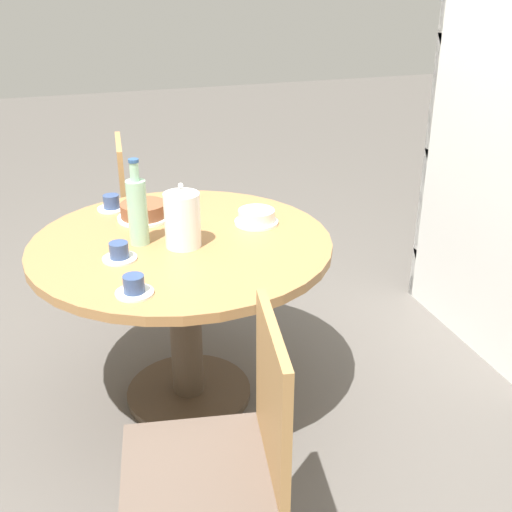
{
  "coord_description": "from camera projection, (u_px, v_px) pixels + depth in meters",
  "views": [
    {
      "loc": [
        2.22,
        -0.41,
        1.7
      ],
      "look_at": [
        0.0,
        0.3,
        0.61
      ],
      "focal_mm": 45.0,
      "sensor_mm": 36.0,
      "label": 1
    }
  ],
  "objects": [
    {
      "name": "cup_c",
      "position": [
        134.0,
        287.0,
        2.04
      ],
      "size": [
        0.12,
        0.12,
        0.06
      ],
      "color": "silver",
      "rests_on": "dining_table"
    },
    {
      "name": "chair_b",
      "position": [
        222.0,
        460.0,
        1.73
      ],
      "size": [
        0.48,
        0.48,
        0.88
      ],
      "rotation": [
        0.0,
        0.0,
        6.12
      ],
      "color": "#A87A47",
      "rests_on": "ground_plane"
    },
    {
      "name": "cup_a",
      "position": [
        112.0,
        204.0,
        2.73
      ],
      "size": [
        0.12,
        0.12,
        0.06
      ],
      "color": "silver",
      "rests_on": "dining_table"
    },
    {
      "name": "cake_main",
      "position": [
        143.0,
        211.0,
        2.63
      ],
      "size": [
        0.22,
        0.22,
        0.07
      ],
      "color": "white",
      "rests_on": "dining_table"
    },
    {
      "name": "dining_table",
      "position": [
        183.0,
        278.0,
        2.51
      ],
      "size": [
        1.15,
        1.15,
        0.72
      ],
      "color": "#473828",
      "rests_on": "ground_plane"
    },
    {
      "name": "chair_a",
      "position": [
        151.0,
        216.0,
        3.36
      ],
      "size": [
        0.46,
        0.46,
        0.88
      ],
      "rotation": [
        0.0,
        0.0,
        3.05
      ],
      "color": "#A87A47",
      "rests_on": "ground_plane"
    },
    {
      "name": "cake_second",
      "position": [
        256.0,
        217.0,
        2.59
      ],
      "size": [
        0.18,
        0.18,
        0.06
      ],
      "color": "white",
      "rests_on": "dining_table"
    },
    {
      "name": "coffee_pot",
      "position": [
        181.0,
        218.0,
        2.35
      ],
      "size": [
        0.13,
        0.13,
        0.25
      ],
      "color": "white",
      "rests_on": "dining_table"
    },
    {
      "name": "ground_plane",
      "position": [
        189.0,
        394.0,
        2.75
      ],
      "size": [
        14.0,
        14.0,
        0.0
      ],
      "primitive_type": "plane",
      "color": "#56514C"
    },
    {
      "name": "cup_b",
      "position": [
        119.0,
        253.0,
        2.28
      ],
      "size": [
        0.12,
        0.12,
        0.06
      ],
      "color": "silver",
      "rests_on": "dining_table"
    },
    {
      "name": "water_bottle",
      "position": [
        137.0,
        210.0,
        2.36
      ],
      "size": [
        0.07,
        0.07,
        0.33
      ],
      "color": "#99C6A3",
      "rests_on": "dining_table"
    }
  ]
}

